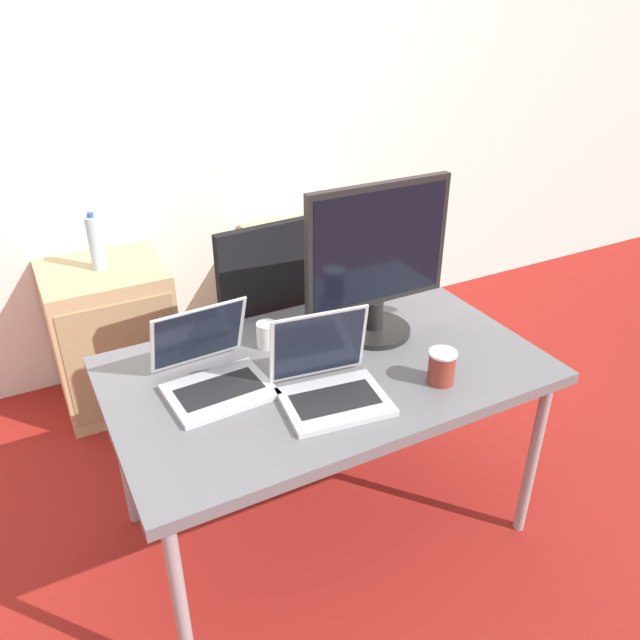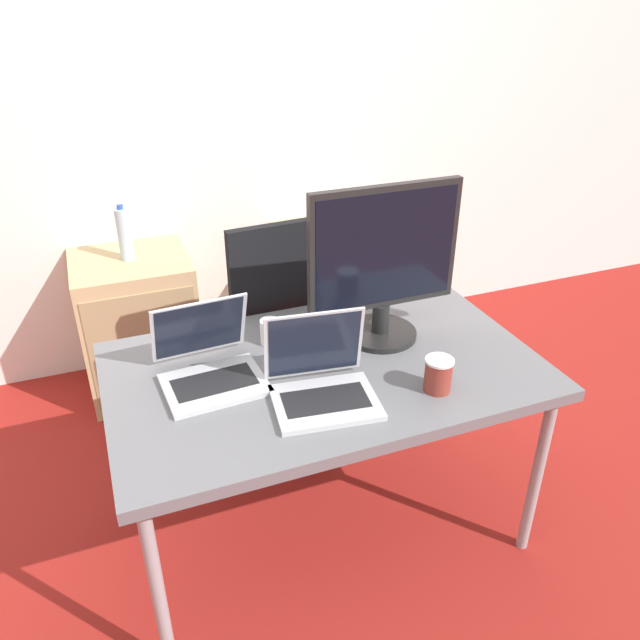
{
  "view_description": "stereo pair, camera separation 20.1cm",
  "coord_description": "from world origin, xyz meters",
  "px_view_note": "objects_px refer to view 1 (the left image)",
  "views": [
    {
      "loc": [
        -0.82,
        -1.52,
        1.84
      ],
      "look_at": [
        0.0,
        0.04,
        0.87
      ],
      "focal_mm": 35.0,
      "sensor_mm": 36.0,
      "label": 1
    },
    {
      "loc": [
        -0.64,
        -1.6,
        1.84
      ],
      "look_at": [
        0.0,
        0.04,
        0.87
      ],
      "focal_mm": 35.0,
      "sensor_mm": 36.0,
      "label": 2
    }
  ],
  "objects_px": {
    "coffee_cup_white": "(267,335)",
    "coffee_cup_brown": "(442,367)",
    "cabinet_right": "(305,291)",
    "office_chair": "(255,355)",
    "laptop_left": "(329,382)",
    "laptop_right": "(212,372)",
    "cabinet_left": "(113,336)",
    "water_bottle": "(95,243)",
    "monitor": "(377,262)"
  },
  "relations": [
    {
      "from": "cabinet_left",
      "to": "laptop_left",
      "type": "height_order",
      "value": "laptop_left"
    },
    {
      "from": "cabinet_left",
      "to": "cabinet_right",
      "type": "height_order",
      "value": "same"
    },
    {
      "from": "cabinet_right",
      "to": "laptop_left",
      "type": "xyz_separation_m",
      "value": [
        -0.6,
        -1.36,
        0.43
      ]
    },
    {
      "from": "water_bottle",
      "to": "laptop_right",
      "type": "bearing_deg",
      "value": -83.26
    },
    {
      "from": "cabinet_right",
      "to": "coffee_cup_white",
      "type": "distance_m",
      "value": 1.26
    },
    {
      "from": "cabinet_left",
      "to": "laptop_right",
      "type": "xyz_separation_m",
      "value": [
        0.14,
        -1.14,
        0.43
      ]
    },
    {
      "from": "office_chair",
      "to": "coffee_cup_white",
      "type": "xyz_separation_m",
      "value": [
        -0.13,
        -0.47,
        0.38
      ]
    },
    {
      "from": "cabinet_right",
      "to": "monitor",
      "type": "bearing_deg",
      "value": -103.76
    },
    {
      "from": "laptop_left",
      "to": "laptop_right",
      "type": "bearing_deg",
      "value": 143.27
    },
    {
      "from": "monitor",
      "to": "cabinet_right",
      "type": "bearing_deg",
      "value": 76.24
    },
    {
      "from": "monitor",
      "to": "coffee_cup_white",
      "type": "height_order",
      "value": "monitor"
    },
    {
      "from": "cabinet_left",
      "to": "monitor",
      "type": "distance_m",
      "value": 1.48
    },
    {
      "from": "coffee_cup_brown",
      "to": "monitor",
      "type": "bearing_deg",
      "value": 92.78
    },
    {
      "from": "laptop_left",
      "to": "laptop_right",
      "type": "xyz_separation_m",
      "value": [
        -0.29,
        0.22,
        -0.0
      ]
    },
    {
      "from": "cabinet_left",
      "to": "coffee_cup_brown",
      "type": "distance_m",
      "value": 1.71
    },
    {
      "from": "coffee_cup_brown",
      "to": "coffee_cup_white",
      "type": "bearing_deg",
      "value": 130.98
    },
    {
      "from": "cabinet_left",
      "to": "laptop_right",
      "type": "distance_m",
      "value": 1.23
    },
    {
      "from": "cabinet_right",
      "to": "laptop_right",
      "type": "height_order",
      "value": "laptop_right"
    },
    {
      "from": "monitor",
      "to": "laptop_right",
      "type": "bearing_deg",
      "value": -175.63
    },
    {
      "from": "laptop_left",
      "to": "coffee_cup_brown",
      "type": "distance_m",
      "value": 0.36
    },
    {
      "from": "laptop_right",
      "to": "cabinet_left",
      "type": "bearing_deg",
      "value": 96.76
    },
    {
      "from": "laptop_left",
      "to": "monitor",
      "type": "bearing_deg",
      "value": 39.09
    },
    {
      "from": "coffee_cup_white",
      "to": "coffee_cup_brown",
      "type": "bearing_deg",
      "value": -49.02
    },
    {
      "from": "laptop_right",
      "to": "coffee_cup_white",
      "type": "distance_m",
      "value": 0.28
    },
    {
      "from": "water_bottle",
      "to": "monitor",
      "type": "distance_m",
      "value": 1.35
    },
    {
      "from": "cabinet_left",
      "to": "coffee_cup_white",
      "type": "distance_m",
      "value": 1.15
    },
    {
      "from": "monitor",
      "to": "coffee_cup_white",
      "type": "relative_size",
      "value": 6.14
    },
    {
      "from": "coffee_cup_white",
      "to": "monitor",
      "type": "bearing_deg",
      "value": -13.63
    },
    {
      "from": "cabinet_left",
      "to": "cabinet_right",
      "type": "distance_m",
      "value": 1.03
    },
    {
      "from": "cabinet_left",
      "to": "laptop_right",
      "type": "relative_size",
      "value": 2.06
    },
    {
      "from": "office_chair",
      "to": "cabinet_left",
      "type": "relative_size",
      "value": 1.51
    },
    {
      "from": "cabinet_right",
      "to": "water_bottle",
      "type": "xyz_separation_m",
      "value": [
        -1.03,
        0.0,
        0.47
      ]
    },
    {
      "from": "cabinet_right",
      "to": "office_chair",
      "type": "bearing_deg",
      "value": -134.13
    },
    {
      "from": "water_bottle",
      "to": "laptop_left",
      "type": "bearing_deg",
      "value": -72.53
    },
    {
      "from": "office_chair",
      "to": "coffee_cup_brown",
      "type": "bearing_deg",
      "value": -74.26
    },
    {
      "from": "laptop_right",
      "to": "office_chair",
      "type": "bearing_deg",
      "value": 58.42
    },
    {
      "from": "office_chair",
      "to": "cabinet_right",
      "type": "xyz_separation_m",
      "value": [
        0.51,
        0.53,
        -0.04
      ]
    },
    {
      "from": "cabinet_right",
      "to": "water_bottle",
      "type": "height_order",
      "value": "water_bottle"
    },
    {
      "from": "office_chair",
      "to": "laptop_right",
      "type": "height_order",
      "value": "office_chair"
    },
    {
      "from": "coffee_cup_brown",
      "to": "water_bottle",
      "type": "bearing_deg",
      "value": 117.95
    },
    {
      "from": "water_bottle",
      "to": "coffee_cup_white",
      "type": "height_order",
      "value": "water_bottle"
    },
    {
      "from": "laptop_left",
      "to": "coffee_cup_brown",
      "type": "relative_size",
      "value": 3.06
    },
    {
      "from": "cabinet_left",
      "to": "monitor",
      "type": "relative_size",
      "value": 1.27
    },
    {
      "from": "cabinet_right",
      "to": "water_bottle",
      "type": "relative_size",
      "value": 2.66
    },
    {
      "from": "cabinet_right",
      "to": "coffee_cup_brown",
      "type": "xyz_separation_m",
      "value": [
        -0.25,
        -1.46,
        0.43
      ]
    },
    {
      "from": "office_chair",
      "to": "cabinet_right",
      "type": "bearing_deg",
      "value": 45.87
    },
    {
      "from": "laptop_left",
      "to": "coffee_cup_white",
      "type": "distance_m",
      "value": 0.36
    },
    {
      "from": "coffee_cup_white",
      "to": "coffee_cup_brown",
      "type": "height_order",
      "value": "coffee_cup_brown"
    },
    {
      "from": "office_chair",
      "to": "coffee_cup_white",
      "type": "bearing_deg",
      "value": -105.68
    },
    {
      "from": "coffee_cup_brown",
      "to": "laptop_left",
      "type": "bearing_deg",
      "value": 164.33
    }
  ]
}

